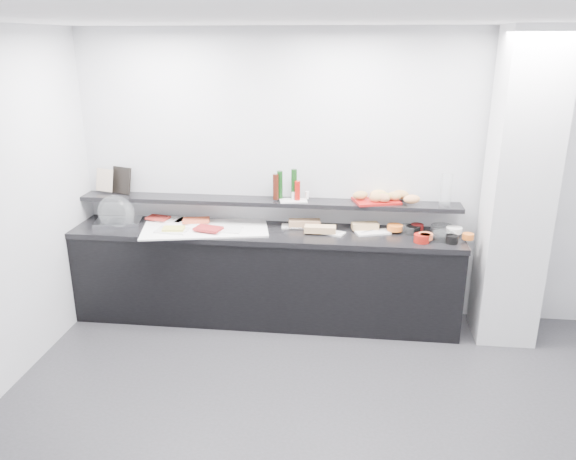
# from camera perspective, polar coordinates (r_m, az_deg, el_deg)

# --- Properties ---
(ground) EXTENTS (5.00, 5.00, 0.00)m
(ground) POSITION_cam_1_polar(r_m,az_deg,el_deg) (4.09, 4.13, -20.44)
(ground) COLOR #2D2D30
(ground) RESTS_ON ground
(back_wall) EXTENTS (5.00, 0.02, 2.70)m
(back_wall) POSITION_cam_1_polar(r_m,az_deg,el_deg) (5.31, 5.55, 5.29)
(back_wall) COLOR silver
(back_wall) RESTS_ON ground
(ceiling) EXTENTS (5.00, 5.00, 0.00)m
(ceiling) POSITION_cam_1_polar(r_m,az_deg,el_deg) (3.17, 5.35, 20.85)
(ceiling) COLOR white
(ceiling) RESTS_ON back_wall
(column) EXTENTS (0.50, 0.50, 2.70)m
(column) POSITION_cam_1_polar(r_m,az_deg,el_deg) (5.17, 22.34, 3.57)
(column) COLOR silver
(column) RESTS_ON ground
(buffet_cabinet) EXTENTS (3.60, 0.60, 0.85)m
(buffet_cabinet) POSITION_cam_1_polar(r_m,az_deg,el_deg) (5.38, -2.34, -4.85)
(buffet_cabinet) COLOR black
(buffet_cabinet) RESTS_ON ground
(counter_top) EXTENTS (3.62, 0.62, 0.05)m
(counter_top) POSITION_cam_1_polar(r_m,az_deg,el_deg) (5.22, -2.40, -0.32)
(counter_top) COLOR black
(counter_top) RESTS_ON buffet_cabinet
(wall_shelf) EXTENTS (3.60, 0.25, 0.04)m
(wall_shelf) POSITION_cam_1_polar(r_m,az_deg,el_deg) (5.31, -2.14, 2.90)
(wall_shelf) COLOR black
(wall_shelf) RESTS_ON back_wall
(cloche_base) EXTENTS (0.47, 0.36, 0.04)m
(cloche_base) POSITION_cam_1_polar(r_m,az_deg,el_deg) (5.63, -16.84, 0.78)
(cloche_base) COLOR silver
(cloche_base) RESTS_ON counter_top
(cloche_dome) EXTENTS (0.44, 0.34, 0.34)m
(cloche_dome) POSITION_cam_1_polar(r_m,az_deg,el_deg) (5.56, -17.06, 1.69)
(cloche_dome) COLOR white
(cloche_dome) RESTS_ON cloche_base
(linen_runner) EXTENTS (1.24, 0.78, 0.01)m
(linen_runner) POSITION_cam_1_polar(r_m,az_deg,el_deg) (5.29, -8.40, 0.12)
(linen_runner) COLOR white
(linen_runner) RESTS_ON counter_top
(platter_meat_a) EXTENTS (0.29, 0.23, 0.01)m
(platter_meat_a) POSITION_cam_1_polar(r_m,az_deg,el_deg) (5.57, -11.78, 1.05)
(platter_meat_a) COLOR white
(platter_meat_a) RESTS_ON linen_runner
(food_meat_a) EXTENTS (0.23, 0.17, 0.02)m
(food_meat_a) POSITION_cam_1_polar(r_m,az_deg,el_deg) (5.59, -13.05, 1.22)
(food_meat_a) COLOR maroon
(food_meat_a) RESTS_ON platter_meat_a
(platter_salmon) EXTENTS (0.32, 0.24, 0.01)m
(platter_salmon) POSITION_cam_1_polar(r_m,az_deg,el_deg) (5.48, -9.78, 0.87)
(platter_salmon) COLOR white
(platter_salmon) RESTS_ON linen_runner
(food_salmon) EXTENTS (0.28, 0.21, 0.02)m
(food_salmon) POSITION_cam_1_polar(r_m,az_deg,el_deg) (5.44, -9.32, 0.99)
(food_salmon) COLOR #E5512E
(food_salmon) RESTS_ON platter_salmon
(platter_cheese) EXTENTS (0.30, 0.21, 0.01)m
(platter_cheese) POSITION_cam_1_polar(r_m,az_deg,el_deg) (5.25, -11.70, -0.04)
(platter_cheese) COLOR white
(platter_cheese) RESTS_ON linen_runner
(food_cheese) EXTENTS (0.21, 0.14, 0.02)m
(food_cheese) POSITION_cam_1_polar(r_m,az_deg,el_deg) (5.24, -11.56, 0.13)
(food_cheese) COLOR #DDD856
(food_cheese) RESTS_ON platter_cheese
(platter_meat_b) EXTENTS (0.30, 0.21, 0.01)m
(platter_meat_b) POSITION_cam_1_polar(r_m,az_deg,el_deg) (5.20, -6.32, 0.07)
(platter_meat_b) COLOR white
(platter_meat_b) RESTS_ON linen_runner
(food_meat_b) EXTENTS (0.27, 0.21, 0.02)m
(food_meat_b) POSITION_cam_1_polar(r_m,az_deg,el_deg) (5.18, -8.11, 0.14)
(food_meat_b) COLOR maroon
(food_meat_b) RESTS_ON platter_meat_b
(sandwich_plate_left) EXTENTS (0.31, 0.16, 0.01)m
(sandwich_plate_left) POSITION_cam_1_polar(r_m,az_deg,el_deg) (5.30, 0.96, 0.38)
(sandwich_plate_left) COLOR white
(sandwich_plate_left) RESTS_ON counter_top
(sandwich_food_left) EXTENTS (0.31, 0.15, 0.06)m
(sandwich_food_left) POSITION_cam_1_polar(r_m,az_deg,el_deg) (5.28, 1.68, 0.72)
(sandwich_food_left) COLOR tan
(sandwich_food_left) RESTS_ON sandwich_plate_left
(tongs_left) EXTENTS (0.16, 0.03, 0.01)m
(tongs_left) POSITION_cam_1_polar(r_m,az_deg,el_deg) (5.21, 0.52, 0.18)
(tongs_left) COLOR #A9ABB0
(tongs_left) RESTS_ON sandwich_plate_left
(sandwich_plate_mid) EXTENTS (0.33, 0.23, 0.01)m
(sandwich_plate_mid) POSITION_cam_1_polar(r_m,az_deg,el_deg) (5.15, 4.10, -0.23)
(sandwich_plate_mid) COLOR silver
(sandwich_plate_mid) RESTS_ON counter_top
(sandwich_food_mid) EXTENTS (0.29, 0.11, 0.06)m
(sandwich_food_mid) POSITION_cam_1_polar(r_m,az_deg,el_deg) (5.11, 3.28, 0.09)
(sandwich_food_mid) COLOR tan
(sandwich_food_mid) RESTS_ON sandwich_plate_mid
(tongs_mid) EXTENTS (0.16, 0.02, 0.01)m
(tongs_mid) POSITION_cam_1_polar(r_m,az_deg,el_deg) (5.09, 4.81, -0.36)
(tongs_mid) COLOR silver
(tongs_mid) RESTS_ON sandwich_plate_mid
(sandwich_plate_right) EXTENTS (0.34, 0.23, 0.01)m
(sandwich_plate_right) POSITION_cam_1_polar(r_m,az_deg,el_deg) (5.19, 8.61, -0.25)
(sandwich_plate_right) COLOR white
(sandwich_plate_right) RESTS_ON counter_top
(sandwich_food_right) EXTENTS (0.26, 0.14, 0.06)m
(sandwich_food_right) POSITION_cam_1_polar(r_m,az_deg,el_deg) (5.24, 7.83, 0.41)
(sandwich_food_right) COLOR tan
(sandwich_food_right) RESTS_ON sandwich_plate_right
(tongs_right) EXTENTS (0.13, 0.10, 0.01)m
(tongs_right) POSITION_cam_1_polar(r_m,az_deg,el_deg) (5.19, 8.17, -0.10)
(tongs_right) COLOR #B5B7BC
(tongs_right) RESTS_ON sandwich_plate_right
(bowl_glass_fruit) EXTENTS (0.21, 0.21, 0.07)m
(bowl_glass_fruit) POSITION_cam_1_polar(r_m,az_deg,el_deg) (5.24, 12.18, 0.04)
(bowl_glass_fruit) COLOR white
(bowl_glass_fruit) RESTS_ON counter_top
(fill_glass_fruit) EXTENTS (0.18, 0.18, 0.05)m
(fill_glass_fruit) POSITION_cam_1_polar(r_m,az_deg,el_deg) (5.23, 10.82, 0.24)
(fill_glass_fruit) COLOR orange
(fill_glass_fruit) RESTS_ON bowl_glass_fruit
(bowl_black_jam) EXTENTS (0.14, 0.14, 0.07)m
(bowl_black_jam) POSITION_cam_1_polar(r_m,az_deg,el_deg) (5.25, 12.59, 0.02)
(bowl_black_jam) COLOR black
(bowl_black_jam) RESTS_ON counter_top
(fill_black_jam) EXTENTS (0.14, 0.14, 0.05)m
(fill_black_jam) POSITION_cam_1_polar(r_m,az_deg,el_deg) (5.30, 12.99, 0.33)
(fill_black_jam) COLOR #510C0B
(fill_black_jam) RESTS_ON bowl_black_jam
(bowl_glass_cream) EXTENTS (0.27, 0.27, 0.07)m
(bowl_glass_cream) POSITION_cam_1_polar(r_m,az_deg,el_deg) (5.33, 15.39, 0.08)
(bowl_glass_cream) COLOR silver
(bowl_glass_cream) RESTS_ON counter_top
(fill_glass_cream) EXTENTS (0.18, 0.18, 0.05)m
(fill_glass_cream) POSITION_cam_1_polar(r_m,az_deg,el_deg) (5.30, 16.52, 0.01)
(fill_glass_cream) COLOR white
(fill_glass_cream) RESTS_ON bowl_glass_cream
(bowl_red_jam) EXTENTS (0.17, 0.17, 0.07)m
(bowl_red_jam) POSITION_cam_1_polar(r_m,az_deg,el_deg) (5.04, 13.42, -0.83)
(bowl_red_jam) COLOR maroon
(bowl_red_jam) RESTS_ON counter_top
(fill_red_jam) EXTENTS (0.11, 0.11, 0.05)m
(fill_red_jam) POSITION_cam_1_polar(r_m,az_deg,el_deg) (5.04, 13.75, -0.70)
(fill_red_jam) COLOR #54190C
(fill_red_jam) RESTS_ON bowl_red_jam
(bowl_glass_salmon) EXTENTS (0.21, 0.21, 0.07)m
(bowl_glass_salmon) POSITION_cam_1_polar(r_m,az_deg,el_deg) (5.14, 15.48, -0.61)
(bowl_glass_salmon) COLOR white
(bowl_glass_salmon) RESTS_ON counter_top
(fill_glass_salmon) EXTENTS (0.16, 0.16, 0.05)m
(fill_glass_salmon) POSITION_cam_1_polar(r_m,az_deg,el_deg) (5.06, 13.81, -0.63)
(fill_glass_salmon) COLOR #D35E33
(fill_glass_salmon) RESTS_ON bowl_glass_salmon
(bowl_black_fruit) EXTENTS (0.13, 0.13, 0.07)m
(bowl_black_fruit) POSITION_cam_1_polar(r_m,az_deg,el_deg) (5.08, 16.29, -0.91)
(bowl_black_fruit) COLOR black
(bowl_black_fruit) RESTS_ON counter_top
(fill_black_fruit) EXTENTS (0.13, 0.13, 0.05)m
(fill_black_fruit) POSITION_cam_1_polar(r_m,az_deg,el_deg) (5.16, 17.82, -0.62)
(fill_black_fruit) COLOR orange
(fill_black_fruit) RESTS_ON bowl_black_fruit
(framed_print) EXTENTS (0.23, 0.14, 0.26)m
(framed_print) POSITION_cam_1_polar(r_m,az_deg,el_deg) (5.72, -16.56, 4.86)
(framed_print) COLOR black
(framed_print) RESTS_ON wall_shelf
(print_art) EXTENTS (0.20, 0.10, 0.22)m
(print_art) POSITION_cam_1_polar(r_m,az_deg,el_deg) (5.78, -18.15, 4.84)
(print_art) COLOR #C5A68E
(print_art) RESTS_ON framed_print
(condiment_tray) EXTENTS (0.28, 0.20, 0.01)m
(condiment_tray) POSITION_cam_1_polar(r_m,az_deg,el_deg) (5.24, 0.54, 3.00)
(condiment_tray) COLOR white
(condiment_tray) RESTS_ON wall_shelf
(bottle_green_a) EXTENTS (0.07, 0.07, 0.26)m
(bottle_green_a) POSITION_cam_1_polar(r_m,az_deg,el_deg) (5.27, -0.83, 4.63)
(bottle_green_a) COLOR #103B12
(bottle_green_a) RESTS_ON condiment_tray
(bottle_brown) EXTENTS (0.06, 0.06, 0.24)m
(bottle_brown) POSITION_cam_1_polar(r_m,az_deg,el_deg) (5.23, -1.26, 4.40)
(bottle_brown) COLOR #3D140B
(bottle_brown) RESTS_ON condiment_tray
(bottle_green_b) EXTENTS (0.07, 0.07, 0.28)m
(bottle_green_b) POSITION_cam_1_polar(r_m,az_deg,el_deg) (5.26, 0.62, 4.69)
(bottle_green_b) COLOR #0F3910
(bottle_green_b) RESTS_ON condiment_tray
(bottle_hot) EXTENTS (0.06, 0.06, 0.18)m
(bottle_hot) POSITION_cam_1_polar(r_m,az_deg,el_deg) (5.22, 0.97, 4.02)
(bottle_hot) COLOR #A4110B
(bottle_hot) RESTS_ON condiment_tray
(shaker_salt) EXTENTS (0.04, 0.04, 0.07)m
(shaker_salt) POSITION_cam_1_polar(r_m,az_deg,el_deg) (5.27, 1.94, 3.55)
(shaker_salt) COLOR white
(shaker_salt) RESTS_ON condiment_tray
(shaker_pepper) EXTENTS (0.04, 0.04, 0.07)m
(shaker_pepper) POSITION_cam_1_polar(r_m,az_deg,el_deg) (5.25, 0.53, 3.49)
(shaker_pepper) COLOR silver
(shaker_pepper) RESTS_ON condiment_tray
(bread_tray) EXTENTS (0.47, 0.39, 0.02)m
(bread_tray) POSITION_cam_1_polar(r_m,az_deg,el_deg) (5.28, 8.96, 2.94)
(bread_tray) COLOR #A11211
(bread_tray) RESTS_ON wall_shelf
(bread_roll_nw) EXTENTS (0.17, 0.14, 0.08)m
(bread_roll_nw) POSITION_cam_1_polar(r_m,az_deg,el_deg) (5.26, 7.36, 3.52)
(bread_roll_nw) COLOR #AF7F42
(bread_roll_nw) RESTS_ON bread_tray
(bread_roll_n) EXTENTS (0.18, 0.14, 0.08)m
(bread_roll_n) POSITION_cam_1_polar(r_m,az_deg,el_deg) (5.32, 9.16, 3.63)
(bread_roll_n) COLOR tan
(bread_roll_n) RESTS_ON bread_tray
(bread_roll_ne) EXTENTS (0.18, 0.15, 0.08)m
(bread_roll_ne) POSITION_cam_1_polar(r_m,az_deg,el_deg) (5.35, 11.38, 3.56)
(bread_roll_ne) COLOR #B48044
(bread_roll_ne) RESTS_ON bread_tray
(bread_roll_sw) EXTENTS (0.14, 0.12, 0.08)m
(bread_roll_sw) POSITION_cam_1_polar(r_m,az_deg,el_deg) (5.20, 9.66, 3.24)
(bread_roll_sw) COLOR #BB7347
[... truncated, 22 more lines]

